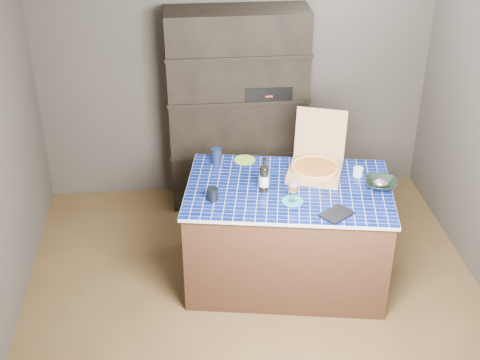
{
  "coord_description": "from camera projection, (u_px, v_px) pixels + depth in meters",
  "views": [
    {
      "loc": [
        -0.49,
        -3.85,
        3.32
      ],
      "look_at": [
        -0.12,
        0.0,
        1.08
      ],
      "focal_mm": 50.0,
      "sensor_mm": 36.0,
      "label": 1
    }
  ],
  "objects": [
    {
      "name": "white_jar",
      "position": [
        358.0,
        172.0,
        5.02
      ],
      "size": [
        0.08,
        0.08,
        0.06
      ],
      "primitive_type": "cylinder",
      "color": "silver",
      "rests_on": "kitchen_island"
    },
    {
      "name": "bowl",
      "position": [
        381.0,
        184.0,
        4.88
      ],
      "size": [
        0.29,
        0.29,
        0.06
      ],
      "primitive_type": "imported",
      "rotation": [
        0.0,
        0.0,
        -0.27
      ],
      "color": "black",
      "rests_on": "kitchen_island"
    },
    {
      "name": "kitchen_island",
      "position": [
        287.0,
        234.0,
        5.09
      ],
      "size": [
        1.63,
        1.18,
        0.82
      ],
      "rotation": [
        0.0,
        0.0,
        -0.17
      ],
      "color": "#412519",
      "rests_on": "floor"
    },
    {
      "name": "room",
      "position": [
        258.0,
        157.0,
        4.39
      ],
      "size": [
        3.5,
        3.5,
        3.5
      ],
      "color": "brown",
      "rests_on": "ground"
    },
    {
      "name": "foil_contents",
      "position": [
        381.0,
        183.0,
        4.87
      ],
      "size": [
        0.12,
        0.1,
        0.06
      ],
      "primitive_type": "ellipsoid",
      "color": "silver",
      "rests_on": "bowl"
    },
    {
      "name": "dvd_case",
      "position": [
        337.0,
        214.0,
        4.56
      ],
      "size": [
        0.26,
        0.25,
        0.02
      ],
      "primitive_type": "cube",
      "rotation": [
        0.0,
        0.0,
        -0.93
      ],
      "color": "black",
      "rests_on": "kitchen_island"
    },
    {
      "name": "green_trivet",
      "position": [
        245.0,
        160.0,
        5.25
      ],
      "size": [
        0.17,
        0.17,
        0.01
      ],
      "primitive_type": "cylinder",
      "color": "#7EBD28",
      "rests_on": "kitchen_island"
    },
    {
      "name": "teal_trivet",
      "position": [
        293.0,
        201.0,
        4.72
      ],
      "size": [
        0.15,
        0.15,
        0.01
      ],
      "primitive_type": "cylinder",
      "color": "teal",
      "rests_on": "kitchen_island"
    },
    {
      "name": "navy_cup",
      "position": [
        216.0,
        156.0,
        5.18
      ],
      "size": [
        0.08,
        0.08,
        0.12
      ],
      "primitive_type": "cylinder",
      "color": "#0E1834",
      "rests_on": "kitchen_island"
    },
    {
      "name": "mead_bottle",
      "position": [
        264.0,
        178.0,
        4.8
      ],
      "size": [
        0.07,
        0.07,
        0.27
      ],
      "color": "black",
      "rests_on": "kitchen_island"
    },
    {
      "name": "tumbler",
      "position": [
        212.0,
        194.0,
        4.72
      ],
      "size": [
        0.08,
        0.08,
        0.09
      ],
      "primitive_type": "cylinder",
      "color": "black",
      "rests_on": "kitchen_island"
    },
    {
      "name": "wine_glass",
      "position": [
        293.0,
        187.0,
        4.66
      ],
      "size": [
        0.07,
        0.07,
        0.16
      ],
      "color": "white",
      "rests_on": "teal_trivet"
    },
    {
      "name": "pizza_box",
      "position": [
        315.0,
        166.0,
        5.05
      ],
      "size": [
        0.52,
        0.57,
        0.43
      ],
      "rotation": [
        0.0,
        0.0,
        -0.33
      ],
      "color": "#A47B54",
      "rests_on": "kitchen_island"
    },
    {
      "name": "shelving_unit",
      "position": [
        238.0,
        110.0,
        5.88
      ],
      "size": [
        1.2,
        0.41,
        1.8
      ],
      "color": "black",
      "rests_on": "floor"
    }
  ]
}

